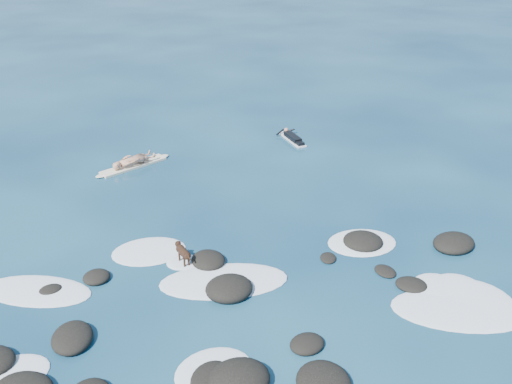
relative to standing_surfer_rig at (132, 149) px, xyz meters
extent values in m
plane|color=#0A2642|center=(3.43, -9.06, -0.80)|extent=(160.00, 160.00, 0.00)
ellipsoid|color=black|center=(-1.42, -10.84, -0.69)|extent=(1.07, 1.32, 0.44)
ellipsoid|color=black|center=(8.09, -10.18, -0.73)|extent=(1.15, 1.07, 0.26)
ellipsoid|color=black|center=(1.95, -12.85, -0.73)|extent=(1.43, 1.52, 0.29)
ellipsoid|color=black|center=(6.12, -8.35, -0.76)|extent=(0.68, 0.78, 0.15)
ellipsoid|color=black|center=(7.62, -9.37, -0.76)|extent=(0.78, 0.89, 0.17)
ellipsoid|color=black|center=(2.54, -13.08, -0.64)|extent=(1.73, 1.59, 0.65)
ellipsoid|color=black|center=(2.81, -9.52, -0.66)|extent=(1.66, 1.59, 0.55)
ellipsoid|color=black|center=(-2.27, -8.54, -0.75)|extent=(0.78, 0.70, 0.20)
ellipsoid|color=black|center=(2.38, -7.90, -0.69)|extent=(1.42, 1.46, 0.42)
ellipsoid|color=black|center=(7.51, -7.69, -0.69)|extent=(1.48, 1.43, 0.43)
ellipsoid|color=black|center=(4.47, -13.47, -0.69)|extent=(1.35, 1.50, 0.44)
ellipsoid|color=black|center=(4.44, -12.10, -0.72)|extent=(1.17, 1.09, 0.32)
ellipsoid|color=black|center=(-0.99, -8.17, -0.72)|extent=(1.08, 1.08, 0.32)
ellipsoid|color=black|center=(10.38, -8.36, -0.68)|extent=(1.86, 1.71, 0.49)
ellipsoid|color=white|center=(8.82, -10.41, -0.79)|extent=(1.74, 1.74, 0.12)
ellipsoid|color=white|center=(0.56, -6.90, -0.79)|extent=(2.47, 1.86, 0.12)
ellipsoid|color=white|center=(2.73, -8.95, -0.79)|extent=(3.94, 2.05, 0.12)
ellipsoid|color=white|center=(9.37, -10.61, -0.79)|extent=(1.83, 1.89, 0.12)
ellipsoid|color=white|center=(-2.93, -11.90, -0.79)|extent=(2.57, 2.11, 0.12)
ellipsoid|color=white|center=(7.51, -7.62, -0.79)|extent=(2.37, 1.83, 0.12)
ellipsoid|color=white|center=(-2.65, -8.47, -0.79)|extent=(3.61, 2.53, 0.12)
ellipsoid|color=white|center=(8.97, -11.45, -0.79)|extent=(4.17, 2.93, 0.12)
ellipsoid|color=white|center=(2.03, -12.58, -0.79)|extent=(2.37, 2.18, 0.12)
ellipsoid|color=white|center=(9.48, -11.23, -0.79)|extent=(2.84, 2.81, 0.12)
ellipsoid|color=white|center=(1.63, -7.74, -0.79)|extent=(1.10, 0.90, 0.12)
cube|color=beige|center=(0.00, 0.00, -0.74)|extent=(2.84, 2.08, 0.10)
ellipsoid|color=beige|center=(1.26, 0.78, -0.74)|extent=(0.68, 0.60, 0.11)
ellipsoid|color=beige|center=(-1.26, -0.78, -0.74)|extent=(0.68, 0.60, 0.11)
imported|color=tan|center=(0.00, 0.00, 0.27)|extent=(0.76, 0.84, 1.92)
cube|color=white|center=(7.41, 1.74, -0.75)|extent=(0.89, 2.08, 0.07)
ellipsoid|color=white|center=(7.18, 2.73, -0.75)|extent=(0.33, 0.48, 0.08)
cube|color=black|center=(7.41, 1.74, -0.62)|extent=(0.63, 1.29, 0.20)
sphere|color=tan|center=(7.25, 2.44, -0.50)|extent=(0.25, 0.25, 0.21)
cylinder|color=black|center=(6.97, 2.52, -0.62)|extent=(0.46, 0.36, 0.23)
cylinder|color=black|center=(7.47, 2.63, -0.62)|extent=(0.51, 0.17, 0.23)
cube|color=black|center=(7.56, 1.07, -0.65)|extent=(0.42, 0.56, 0.13)
cylinder|color=black|center=(1.63, -7.84, -0.35)|extent=(0.43, 0.59, 0.26)
sphere|color=black|center=(1.54, -7.62, -0.35)|extent=(0.35, 0.35, 0.27)
sphere|color=black|center=(1.72, -8.06, -0.35)|extent=(0.31, 0.31, 0.24)
sphere|color=black|center=(1.49, -7.47, -0.26)|extent=(0.25, 0.25, 0.19)
cone|color=black|center=(1.45, -7.37, -0.27)|extent=(0.14, 0.15, 0.10)
cone|color=black|center=(1.44, -7.50, -0.18)|extent=(0.11, 0.09, 0.09)
cone|color=black|center=(1.54, -7.46, -0.18)|extent=(0.11, 0.09, 0.09)
cylinder|color=black|center=(1.50, -7.69, -0.63)|extent=(0.08, 0.08, 0.35)
cylinder|color=black|center=(1.63, -7.65, -0.63)|extent=(0.08, 0.08, 0.35)
cylinder|color=black|center=(1.63, -8.03, -0.63)|extent=(0.08, 0.08, 0.35)
cylinder|color=black|center=(1.76, -7.98, -0.63)|extent=(0.08, 0.08, 0.35)
cylinder|color=black|center=(1.76, -8.17, -0.31)|extent=(0.13, 0.25, 0.15)
camera|label=1|loc=(1.18, -22.82, 9.17)|focal=40.00mm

